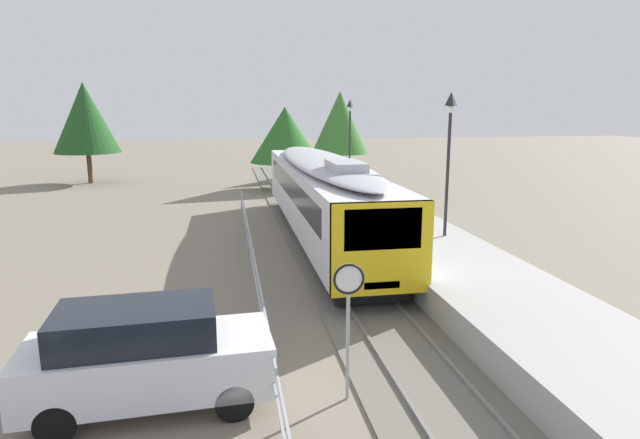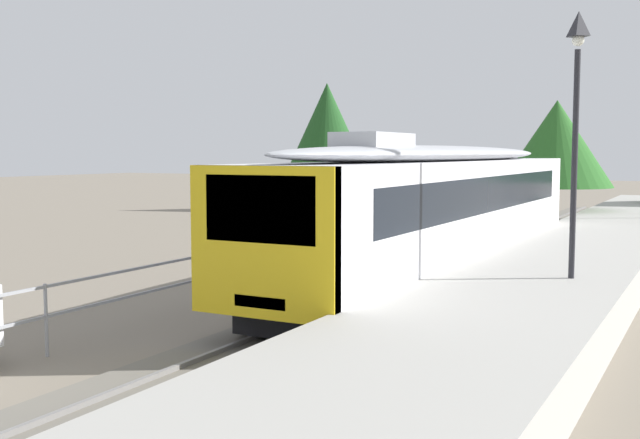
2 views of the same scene
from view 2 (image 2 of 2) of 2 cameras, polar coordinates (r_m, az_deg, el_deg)
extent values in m
plane|color=slate|center=(21.57, 0.87, -4.15)|extent=(160.00, 160.00, 0.00)
cube|color=#6B665B|center=(20.39, 8.41, -4.66)|extent=(3.20, 60.00, 0.06)
cube|color=slate|center=(20.63, 6.53, -4.33)|extent=(0.08, 60.00, 0.08)
cube|color=slate|center=(20.16, 10.35, -4.60)|extent=(0.08, 60.00, 0.08)
cube|color=silver|center=(20.84, 9.15, 0.90)|extent=(2.80, 18.34, 2.55)
cube|color=yellow|center=(12.64, -4.32, -1.73)|extent=(2.80, 0.24, 2.55)
cube|color=black|center=(12.52, -4.53, 0.79)|extent=(2.13, 0.08, 1.12)
cube|color=black|center=(20.81, 9.17, 2.02)|extent=(2.82, 15.40, 0.92)
ellipsoid|color=#B2B5BA|center=(20.78, 9.21, 4.90)|extent=(2.69, 17.60, 0.44)
cube|color=#B2B5BA|center=(16.52, 4.04, 5.90)|extent=(1.10, 2.20, 0.36)
cube|color=#EAE5C6|center=(12.74, -4.46, -6.21)|extent=(1.00, 0.10, 0.20)
cube|color=black|center=(14.86, 0.50, -6.74)|extent=(2.24, 3.20, 0.55)
cube|color=black|center=(27.45, 13.70, -1.44)|extent=(2.24, 3.20, 0.55)
cube|color=#A8A59E|center=(19.49, 17.48, -4.04)|extent=(3.90, 60.00, 0.90)
cylinder|color=#232328|center=(16.12, 18.60, 3.89)|extent=(0.12, 0.12, 4.60)
pyramid|color=#232328|center=(16.31, 18.89, 13.77)|extent=(0.34, 0.34, 0.50)
sphere|color=silver|center=(16.27, 18.85, 12.65)|extent=(0.24, 0.24, 0.24)
cube|color=#9EA0A5|center=(13.62, -19.99, -4.78)|extent=(0.05, 36.00, 0.05)
cube|color=#9EA0A5|center=(13.72, -19.92, -6.89)|extent=(0.05, 36.00, 0.05)
cylinder|color=#9EA0A5|center=(13.73, -19.92, -7.14)|extent=(0.06, 0.06, 1.25)
cylinder|color=#9EA0A5|center=(20.75, -1.13, -2.78)|extent=(0.06, 0.06, 1.25)
cylinder|color=#9EA0A5|center=(28.89, 7.61, -0.60)|extent=(0.06, 0.06, 1.25)
cylinder|color=brown|center=(35.59, 17.24, 0.82)|extent=(0.36, 0.36, 1.92)
cone|color=#286023|center=(35.51, 17.36, 5.47)|extent=(4.98, 4.98, 3.86)
cylinder|color=brown|center=(45.76, 0.52, 2.20)|extent=(0.36, 0.36, 2.34)
cone|color=#1E4C1E|center=(45.73, 0.53, 6.96)|extent=(4.86, 4.86, 5.26)
camera|label=1|loc=(11.31, -77.37, 12.36)|focal=29.95mm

